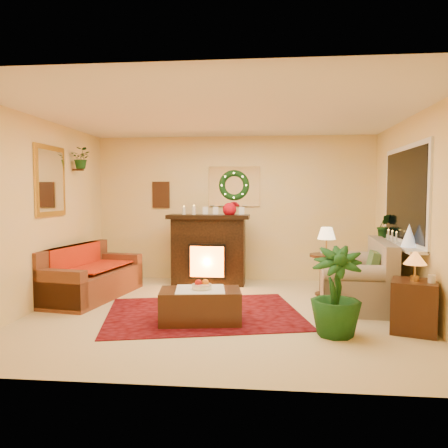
# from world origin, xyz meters

# --- Properties ---
(floor) EXTENTS (5.00, 5.00, 0.00)m
(floor) POSITION_xyz_m (0.00, 0.00, 0.00)
(floor) COLOR beige
(floor) RESTS_ON ground
(ceiling) EXTENTS (5.00, 5.00, 0.00)m
(ceiling) POSITION_xyz_m (0.00, 0.00, 2.60)
(ceiling) COLOR white
(ceiling) RESTS_ON ground
(wall_back) EXTENTS (5.00, 5.00, 0.00)m
(wall_back) POSITION_xyz_m (0.00, 2.25, 1.30)
(wall_back) COLOR #EFD88C
(wall_back) RESTS_ON ground
(wall_front) EXTENTS (5.00, 5.00, 0.00)m
(wall_front) POSITION_xyz_m (0.00, -2.25, 1.30)
(wall_front) COLOR #EFD88C
(wall_front) RESTS_ON ground
(wall_left) EXTENTS (4.50, 4.50, 0.00)m
(wall_left) POSITION_xyz_m (-2.50, 0.00, 1.30)
(wall_left) COLOR #EFD88C
(wall_left) RESTS_ON ground
(wall_right) EXTENTS (4.50, 4.50, 0.00)m
(wall_right) POSITION_xyz_m (2.50, 0.00, 1.30)
(wall_right) COLOR #EFD88C
(wall_right) RESTS_ON ground
(area_rug) EXTENTS (2.84, 2.37, 0.01)m
(area_rug) POSITION_xyz_m (-0.22, -0.10, 0.01)
(area_rug) COLOR #54150A
(area_rug) RESTS_ON floor
(sofa) EXTENTS (1.09, 1.93, 0.78)m
(sofa) POSITION_xyz_m (-2.04, 0.63, 0.43)
(sofa) COLOR #3D2214
(sofa) RESTS_ON floor
(red_throw) EXTENTS (0.80, 1.29, 0.02)m
(red_throw) POSITION_xyz_m (-2.08, 0.81, 0.46)
(red_throw) COLOR red
(red_throw) RESTS_ON sofa
(fireplace) EXTENTS (1.25, 0.42, 1.14)m
(fireplace) POSITION_xyz_m (-0.41, 1.76, 0.55)
(fireplace) COLOR #362516
(fireplace) RESTS_ON floor
(poinsettia) EXTENTS (0.23, 0.23, 0.23)m
(poinsettia) POSITION_xyz_m (-0.04, 1.72, 1.30)
(poinsettia) COLOR #BD0715
(poinsettia) RESTS_ON fireplace
(mantel_candle_a) EXTENTS (0.06, 0.06, 0.17)m
(mantel_candle_a) POSITION_xyz_m (-0.83, 1.73, 1.26)
(mantel_candle_a) COLOR #FFF2CB
(mantel_candle_a) RESTS_ON fireplace
(mantel_candle_b) EXTENTS (0.07, 0.07, 0.20)m
(mantel_candle_b) POSITION_xyz_m (-0.65, 1.72, 1.26)
(mantel_candle_b) COLOR silver
(mantel_candle_b) RESTS_ON fireplace
(mantel_mirror) EXTENTS (0.92, 0.02, 0.72)m
(mantel_mirror) POSITION_xyz_m (0.00, 2.23, 1.70)
(mantel_mirror) COLOR white
(mantel_mirror) RESTS_ON wall_back
(wreath) EXTENTS (0.55, 0.11, 0.55)m
(wreath) POSITION_xyz_m (0.00, 2.19, 1.72)
(wreath) COLOR #194719
(wreath) RESTS_ON wall_back
(wall_art) EXTENTS (0.32, 0.03, 0.48)m
(wall_art) POSITION_xyz_m (-1.35, 2.23, 1.55)
(wall_art) COLOR #381E11
(wall_art) RESTS_ON wall_back
(gold_mirror) EXTENTS (0.03, 0.84, 1.00)m
(gold_mirror) POSITION_xyz_m (-2.48, 0.30, 1.75)
(gold_mirror) COLOR gold
(gold_mirror) RESTS_ON wall_left
(hanging_plant) EXTENTS (0.33, 0.28, 0.36)m
(hanging_plant) POSITION_xyz_m (-2.34, 1.05, 1.97)
(hanging_plant) COLOR #194719
(hanging_plant) RESTS_ON wall_left
(loveseat) EXTENTS (1.04, 1.65, 0.92)m
(loveseat) POSITION_xyz_m (1.84, 0.62, 0.42)
(loveseat) COLOR tan
(loveseat) RESTS_ON floor
(window_frame) EXTENTS (0.03, 1.86, 1.36)m
(window_frame) POSITION_xyz_m (2.48, 0.55, 1.55)
(window_frame) COLOR white
(window_frame) RESTS_ON wall_right
(window_glass) EXTENTS (0.02, 1.70, 1.22)m
(window_glass) POSITION_xyz_m (2.47, 0.55, 1.55)
(window_glass) COLOR black
(window_glass) RESTS_ON wall_right
(window_sill) EXTENTS (0.22, 1.86, 0.04)m
(window_sill) POSITION_xyz_m (2.38, 0.55, 0.87)
(window_sill) COLOR white
(window_sill) RESTS_ON wall_right
(mini_tree) EXTENTS (0.19, 0.19, 0.29)m
(mini_tree) POSITION_xyz_m (2.40, 0.09, 1.04)
(mini_tree) COLOR white
(mini_tree) RESTS_ON window_sill
(sill_plant) EXTENTS (0.26, 0.21, 0.48)m
(sill_plant) POSITION_xyz_m (2.39, 1.25, 1.08)
(sill_plant) COLOR black
(sill_plant) RESTS_ON window_sill
(side_table_round) EXTENTS (0.58, 0.58, 0.64)m
(side_table_round) POSITION_xyz_m (1.50, 1.13, 0.32)
(side_table_round) COLOR #4C2513
(side_table_round) RESTS_ON floor
(lamp_cream) EXTENTS (0.28, 0.28, 0.42)m
(lamp_cream) POSITION_xyz_m (1.51, 1.13, 0.88)
(lamp_cream) COLOR #FFD995
(lamp_cream) RESTS_ON side_table_round
(end_table_square) EXTENTS (0.61, 0.61, 0.59)m
(end_table_square) POSITION_xyz_m (2.26, -0.61, 0.27)
(end_table_square) COLOR black
(end_table_square) RESTS_ON floor
(lamp_tiffany) EXTENTS (0.25, 0.25, 0.37)m
(lamp_tiffany) POSITION_xyz_m (2.26, -0.61, 0.74)
(lamp_tiffany) COLOR gold
(lamp_tiffany) RESTS_ON end_table_square
(coffee_table) EXTENTS (1.04, 0.67, 0.41)m
(coffee_table) POSITION_xyz_m (-0.21, -0.50, 0.21)
(coffee_table) COLOR #552C17
(coffee_table) RESTS_ON floor
(fruit_bowl) EXTENTS (0.24, 0.24, 0.06)m
(fruit_bowl) POSITION_xyz_m (-0.19, -0.50, 0.45)
(fruit_bowl) COLOR white
(fruit_bowl) RESTS_ON coffee_table
(floor_palm) EXTENTS (1.84, 1.84, 2.96)m
(floor_palm) POSITION_xyz_m (1.36, -0.82, 0.45)
(floor_palm) COLOR #22471F
(floor_palm) RESTS_ON floor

